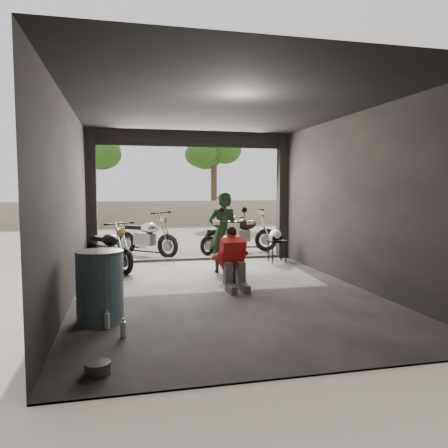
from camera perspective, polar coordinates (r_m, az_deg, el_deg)
name	(u,v)px	position (r m, az deg, el deg)	size (l,w,h in m)	color
ground	(223,293)	(7.72, -0.19, -9.00)	(80.00, 80.00, 0.00)	#7A6D56
garage	(216,218)	(8.05, -1.07, 0.78)	(7.00, 7.13, 3.20)	#2D2B28
boundary_wall	(158,213)	(21.41, -8.68, 1.40)	(18.00, 0.30, 1.20)	gray
tree_left	(89,138)	(19.97, -17.22, 10.73)	(2.20, 2.20, 5.60)	#382B1E
tree_right	(214,153)	(21.84, -1.34, 9.29)	(2.20, 2.20, 5.00)	#382B1E
main_bike	(229,247)	(9.04, 0.69, -3.07)	(0.75, 1.81, 1.21)	white
left_bike	(108,246)	(9.97, -14.91, -2.80)	(0.67, 1.63, 1.10)	black
outside_bike_a	(146,234)	(11.85, -10.15, -1.27)	(0.74, 1.79, 1.21)	black
outside_bike_b	(223,235)	(12.23, -0.09, -1.44)	(0.63, 1.52, 1.03)	#4C1219
outside_bike_c	(241,230)	(12.47, 2.25, -0.81)	(0.76, 1.85, 1.25)	black
rider	(223,233)	(9.37, -0.12, -1.16)	(0.63, 0.42, 1.74)	black
mechanic	(234,261)	(7.75, 1.36, -4.81)	(0.56, 0.76, 1.10)	red
stool	(277,243)	(10.74, 6.94, -2.52)	(0.40, 0.40, 0.56)	black
helmet	(276,235)	(10.65, 6.75, -1.43)	(0.29, 0.30, 0.27)	white
oil_drum	(100,287)	(6.23, -15.90, -7.91)	(0.63, 0.63, 0.98)	slate
sign_post	(308,192)	(12.24, 10.87, 4.12)	(0.84, 0.08, 2.53)	black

